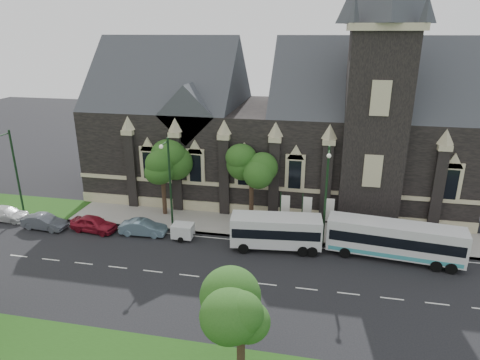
% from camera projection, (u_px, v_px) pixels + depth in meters
% --- Properties ---
extents(ground, '(160.00, 160.00, 0.00)m').
position_uv_depth(ground, '(189.00, 276.00, 32.68)').
color(ground, black).
rests_on(ground, ground).
extents(sidewalk, '(80.00, 5.00, 0.15)m').
position_uv_depth(sidewalk, '(219.00, 223.00, 41.44)').
color(sidewalk, '#9B958D').
rests_on(sidewalk, ground).
extents(museum, '(40.00, 17.70, 29.90)m').
position_uv_depth(museum, '(284.00, 125.00, 46.35)').
color(museum, black).
rests_on(museum, ground).
extents(tree_park_east, '(3.40, 3.40, 6.28)m').
position_uv_depth(tree_park_east, '(245.00, 308.00, 21.37)').
color(tree_park_east, black).
rests_on(tree_park_east, ground).
extents(tree_walk_right, '(4.08, 4.08, 7.80)m').
position_uv_depth(tree_walk_right, '(254.00, 166.00, 40.04)').
color(tree_walk_right, black).
rests_on(tree_walk_right, ground).
extents(tree_walk_left, '(3.91, 3.91, 7.64)m').
position_uv_depth(tree_walk_left, '(165.00, 161.00, 41.76)').
color(tree_walk_left, black).
rests_on(tree_walk_left, ground).
extents(street_lamp_near, '(0.36, 1.88, 9.00)m').
position_uv_depth(street_lamp_near, '(326.00, 191.00, 35.65)').
color(street_lamp_near, black).
rests_on(street_lamp_near, ground).
extents(street_lamp_mid, '(0.36, 1.88, 9.00)m').
position_uv_depth(street_lamp_mid, '(169.00, 180.00, 38.29)').
color(street_lamp_mid, black).
rests_on(street_lamp_mid, ground).
extents(street_lamp_far, '(0.36, 1.88, 9.00)m').
position_uv_depth(street_lamp_far, '(14.00, 169.00, 41.31)').
color(street_lamp_far, black).
rests_on(street_lamp_far, ground).
extents(banner_flag_left, '(0.90, 0.10, 4.00)m').
position_uv_depth(banner_flag_left, '(284.00, 209.00, 39.02)').
color(banner_flag_left, black).
rests_on(banner_flag_left, ground).
extents(banner_flag_center, '(0.90, 0.10, 4.00)m').
position_uv_depth(banner_flag_center, '(305.00, 210.00, 38.64)').
color(banner_flag_center, black).
rests_on(banner_flag_center, ground).
extents(banner_flag_right, '(0.90, 0.10, 4.00)m').
position_uv_depth(banner_flag_right, '(328.00, 212.00, 38.27)').
color(banner_flag_right, black).
rests_on(banner_flag_right, ground).
extents(tour_coach, '(10.96, 3.51, 3.14)m').
position_uv_depth(tour_coach, '(395.00, 240.00, 34.62)').
color(tour_coach, silver).
rests_on(tour_coach, ground).
extents(shuttle_bus, '(7.91, 3.38, 2.97)m').
position_uv_depth(shuttle_bus, '(276.00, 230.00, 36.27)').
color(shuttle_bus, silver).
rests_on(shuttle_bus, ground).
extents(box_trailer, '(2.74, 1.61, 1.46)m').
position_uv_depth(box_trailer, '(183.00, 231.00, 38.17)').
color(box_trailer, silver).
rests_on(box_trailer, ground).
extents(sedan, '(4.39, 1.73, 1.42)m').
position_uv_depth(sedan, '(143.00, 228.00, 39.03)').
color(sedan, slate).
rests_on(sedan, ground).
extents(car_far_red, '(4.61, 2.26, 1.51)m').
position_uv_depth(car_far_red, '(94.00, 224.00, 39.71)').
color(car_far_red, maroon).
rests_on(car_far_red, ground).
extents(car_far_white, '(4.71, 2.01, 1.36)m').
position_uv_depth(car_far_white, '(6.00, 214.00, 42.12)').
color(car_far_white, white).
rests_on(car_far_white, ground).
extents(car_far_grey, '(4.39, 1.77, 1.42)m').
position_uv_depth(car_far_grey, '(44.00, 222.00, 40.21)').
color(car_far_grey, '#494C55').
rests_on(car_far_grey, ground).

